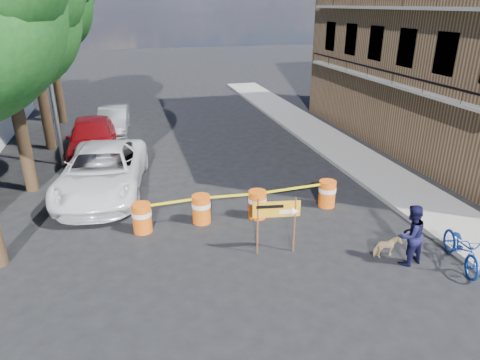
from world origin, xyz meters
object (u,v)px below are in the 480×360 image
barrel_far_left (142,217)px  sedan_red (92,137)px  dog (387,247)px  sedan_silver (114,120)px  barrel_mid_left (201,208)px  barrel_mid_right (257,204)px  detour_sign (282,214)px  bicycle (465,232)px  pedestrian (410,235)px  suv_white (103,171)px  barrel_far_right (327,193)px

barrel_far_left → sedan_red: sedan_red is taller
dog → sedan_silver: sedan_silver is taller
sedan_red → dog: bearing=-53.9°
dog → barrel_mid_left: bearing=50.3°
barrel_mid_right → sedan_red: bearing=125.0°
sedan_silver → barrel_far_left: bearing=-82.0°
barrel_mid_right → detour_sign: size_ratio=0.55×
barrel_mid_right → bicycle: 5.84m
pedestrian → suv_white: size_ratio=0.28×
barrel_mid_left → suv_white: suv_white is taller
suv_white → pedestrian: bearing=-33.5°
dog → sedan_silver: 16.00m
barrel_mid_left → dog: barrel_mid_left is taller
barrel_far_left → barrel_mid_left: (1.80, 0.13, 0.00)m
suv_white → sedan_red: bearing=105.1°
barrel_mid_left → suv_white: (-2.96, 3.13, 0.35)m
detour_sign → sedan_red: bearing=127.4°
dog → barrel_mid_right: bearing=37.0°
detour_sign → bicycle: 4.65m
barrel_far_left → bicycle: bicycle is taller
pedestrian → sedan_red: bearing=-65.1°
barrel_far_right → detour_sign: bearing=-136.6°
dog → bicycle: bearing=-119.7°
barrel_mid_left → pedestrian: bearing=-37.1°
barrel_mid_right → sedan_silver: (-4.43, 11.21, 0.20)m
barrel_mid_left → sedan_silver: bearing=103.5°
barrel_mid_left → barrel_mid_right: bearing=-4.1°
dog → sedan_silver: size_ratio=0.17×
pedestrian → sedan_silver: bearing=-75.2°
barrel_far_right → sedan_silver: bearing=122.1°
barrel_mid_left → barrel_far_right: bearing=0.8°
barrel_far_right → dog: size_ratio=1.27×
dog → suv_white: size_ratio=0.12×
dog → suv_white: bearing=45.7°
pedestrian → suv_white: 10.29m
barrel_mid_right → sedan_silver: size_ratio=0.22×
sedan_red → barrel_mid_left: bearing=-65.2°
sedan_red → sedan_silver: (0.87, 3.66, -0.18)m
barrel_mid_right → suv_white: 5.76m
detour_sign → sedan_red: (-5.30, 9.71, -0.33)m
barrel_far_left → detour_sign: 4.24m
barrel_far_right → suv_white: suv_white is taller
pedestrian → dog: size_ratio=2.34×
barrel_mid_right → dog: barrel_mid_right is taller
barrel_mid_right → barrel_far_right: size_ratio=1.00×
barrel_far_left → bicycle: 8.81m
barrel_far_left → pedestrian: size_ratio=0.54×
barrel_far_left → barrel_mid_right: (3.57, 0.00, 0.00)m
barrel_mid_left → barrel_far_right: size_ratio=1.00×
barrel_far_left → suv_white: size_ratio=0.15×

